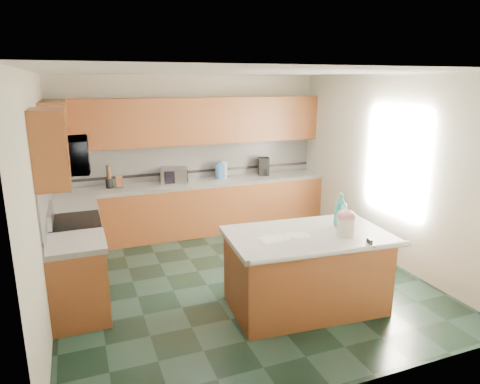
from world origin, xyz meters
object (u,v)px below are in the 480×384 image
island_base (306,273)px  island_top (307,236)px  treat_jar (346,227)px  toaster_oven (174,176)px  coffee_maker (264,166)px  soap_bottle_island (341,210)px  knife_block (119,181)px

island_base → island_top: (0.00, 0.00, 0.46)m
island_top → treat_jar: treat_jar is taller
toaster_oven → island_base: bearing=-58.1°
island_top → island_base: bearing=-175.4°
island_base → coffee_maker: (0.82, 3.02, 0.65)m
soap_bottle_island → coffee_maker: 2.98m
knife_block → treat_jar: bearing=-58.8°
island_base → coffee_maker: 3.20m
island_top → soap_bottle_island: size_ratio=4.47×
island_top → toaster_oven: 3.12m
coffee_maker → island_base: bearing=-88.0°
soap_bottle_island → island_top: bearing=-154.6°
knife_block → coffee_maker: (2.58, 0.03, 0.06)m
knife_block → coffee_maker: 2.58m
treat_jar → toaster_oven: 3.43m
island_top → soap_bottle_island: bearing=12.7°
soap_bottle_island → toaster_oven: size_ratio=0.93×
toaster_oven → coffee_maker: bearing=17.1°
soap_bottle_island → knife_block: soap_bottle_island is taller
knife_block → soap_bottle_island: bearing=-54.8°
island_top → soap_bottle_island: (0.48, 0.07, 0.23)m
toaster_oven → coffee_maker: size_ratio=1.36×
island_base → island_top: 0.46m
treat_jar → toaster_oven: toaster_oven is taller
treat_jar → knife_block: (-2.11, 3.21, 0.00)m
soap_bottle_island → knife_block: (-2.23, 2.93, -0.10)m
soap_bottle_island → coffee_maker: soap_bottle_island is taller
treat_jar → soap_bottle_island: 0.32m
treat_jar → island_top: bearing=136.8°
coffee_maker → knife_block: bearing=-162.2°
treat_jar → island_base: bearing=136.8°
island_top → knife_block: 3.47m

